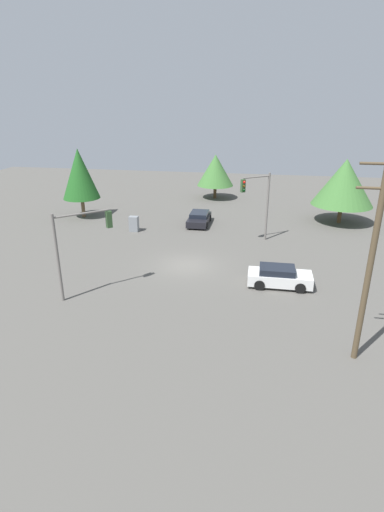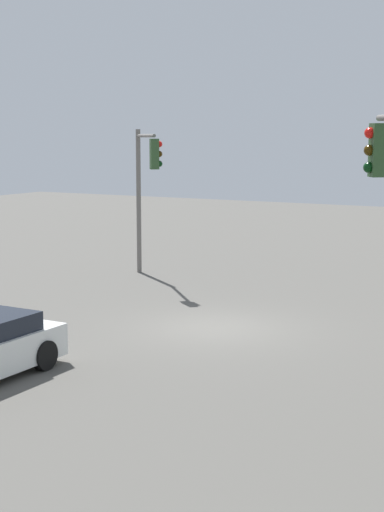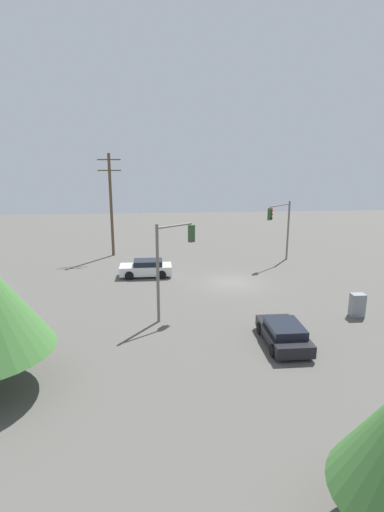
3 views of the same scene
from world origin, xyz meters
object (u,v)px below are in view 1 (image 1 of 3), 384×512
traffic_signal_main (80,238)px  electrical_cabinet (134,224)px  sedan_dark (199,218)px  sedan_white (279,277)px  traffic_signal_cross (258,197)px

traffic_signal_main → electrical_cabinet: traffic_signal_main is taller
sedan_dark → traffic_signal_main: size_ratio=0.76×
sedan_white → traffic_signal_main: (-12.26, -3.41, 3.17)m
sedan_white → traffic_signal_main: traffic_signal_main is taller
sedan_dark → sedan_white: size_ratio=1.00×
sedan_dark → traffic_signal_main: bearing=73.7°
traffic_signal_main → traffic_signal_cross: size_ratio=0.94×
sedan_dark → sedan_white: 14.98m
electrical_cabinet → sedan_white: bearing=-36.4°
traffic_signal_main → electrical_cabinet: bearing=51.4°
traffic_signal_main → traffic_signal_cross: traffic_signal_cross is taller
sedan_dark → traffic_signal_cross: size_ratio=0.71×
sedan_white → electrical_cabinet: (-13.17, 9.70, 0.05)m
sedan_white → traffic_signal_cross: traffic_signal_cross is taller
sedan_dark → traffic_signal_main: (-4.81, -16.41, 3.24)m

